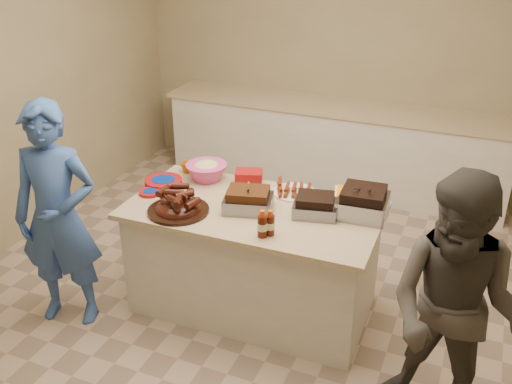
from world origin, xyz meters
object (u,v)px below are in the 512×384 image
at_px(guest_blue, 74,314).
at_px(island, 253,305).
at_px(roasting_pan, 362,214).
at_px(plastic_cup, 187,172).
at_px(bbq_bottle_a, 262,236).
at_px(mustard_bottle, 249,198).
at_px(rib_platter, 179,212).
at_px(coleslaw_bowl, 207,179).
at_px(bbq_bottle_b, 270,235).

bearing_deg(guest_blue, island, 10.89).
bearing_deg(roasting_pan, plastic_cup, 170.11).
bearing_deg(bbq_bottle_a, plastic_cup, 143.41).
bearing_deg(guest_blue, mustard_bottle, 17.97).
distance_m(rib_platter, plastic_cup, 0.66).
xyz_separation_m(bbq_bottle_a, mustard_bottle, (-0.30, 0.47, 0.00)).
height_order(island, bbq_bottle_a, bbq_bottle_a).
distance_m(coleslaw_bowl, plastic_cup, 0.21).
distance_m(bbq_bottle_b, guest_blue, 1.67).
relative_size(rib_platter, roasting_pan, 1.30).
bearing_deg(bbq_bottle_b, roasting_pan, 46.14).
xyz_separation_m(island, guest_blue, (-1.17, -0.60, 0.00)).
bearing_deg(guest_blue, roasting_pan, 6.75).
height_order(island, guest_blue, island).
height_order(coleslaw_bowl, bbq_bottle_a, coleslaw_bowl).
height_order(island, plastic_cup, plastic_cup).
relative_size(plastic_cup, guest_blue, 0.06).
bearing_deg(bbq_bottle_a, bbq_bottle_b, 47.43).
bearing_deg(island, mustard_bottle, 123.39).
height_order(bbq_bottle_b, plastic_cup, bbq_bottle_b).
relative_size(coleslaw_bowl, mustard_bottle, 2.38).
bearing_deg(bbq_bottle_a, guest_blue, -168.79).
bearing_deg(roasting_pan, island, -168.17).
bearing_deg(bbq_bottle_b, rib_platter, 176.38).
bearing_deg(guest_blue, coleslaw_bowl, 37.12).
relative_size(bbq_bottle_b, mustard_bottle, 1.30).
relative_size(island, mustard_bottle, 13.24).
bearing_deg(bbq_bottle_a, roasting_pan, 46.24).
xyz_separation_m(rib_platter, mustard_bottle, (0.35, 0.38, 0.00)).
bearing_deg(island, plastic_cup, 152.97).
bearing_deg(rib_platter, island, 29.12).
relative_size(rib_platter, bbq_bottle_b, 2.45).
bearing_deg(plastic_cup, bbq_bottle_b, -33.93).
distance_m(island, plastic_cup, 1.15).
height_order(coleslaw_bowl, guest_blue, coleslaw_bowl).
distance_m(rib_platter, coleslaw_bowl, 0.55).
distance_m(rib_platter, mustard_bottle, 0.52).
bearing_deg(coleslaw_bowl, bbq_bottle_b, -38.07).
bearing_deg(coleslaw_bowl, guest_blue, -126.55).
bearing_deg(rib_platter, mustard_bottle, 47.23).
relative_size(roasting_pan, bbq_bottle_a, 1.77).
height_order(coleslaw_bowl, plastic_cup, coleslaw_bowl).
relative_size(coleslaw_bowl, bbq_bottle_b, 1.83).
xyz_separation_m(island, bbq_bottle_a, (0.20, -0.33, 0.82)).
distance_m(bbq_bottle_a, bbq_bottle_b, 0.05).
height_order(coleslaw_bowl, bbq_bottle_b, coleslaw_bowl).
bearing_deg(island, guest_blue, -153.68).
bearing_deg(rib_platter, coleslaw_bowl, 96.57).
height_order(bbq_bottle_b, mustard_bottle, bbq_bottle_b).
distance_m(bbq_bottle_b, plastic_cup, 1.15).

